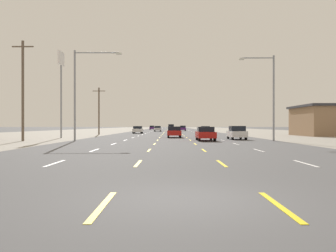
# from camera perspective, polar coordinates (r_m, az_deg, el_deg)

# --- Properties ---
(ground_plane) EXTENTS (572.00, 572.00, 0.00)m
(ground_plane) POSITION_cam_1_polar(r_m,az_deg,el_deg) (73.28, 0.66, -1.15)
(ground_plane) COLOR #4C4C4F
(lot_apron_left) EXTENTS (28.00, 440.00, 0.01)m
(lot_apron_left) POSITION_cam_1_polar(r_m,az_deg,el_deg) (77.22, -18.04, -1.09)
(lot_apron_left) COLOR gray
(lot_apron_left) RESTS_ON ground
(lot_apron_right) EXTENTS (28.00, 440.00, 0.01)m
(lot_apron_right) POSITION_cam_1_polar(r_m,az_deg,el_deg) (77.48, 19.29, -1.09)
(lot_apron_right) COLOR gray
(lot_apron_right) RESTS_ON ground
(lane_markings) EXTENTS (10.64, 227.60, 0.01)m
(lane_markings) POSITION_cam_1_polar(r_m,az_deg,el_deg) (111.78, 0.55, -0.72)
(lane_markings) COLOR white
(lane_markings) RESTS_ON ground
(signal_span_wire) EXTENTS (25.76, 0.52, 9.79)m
(signal_span_wire) POSITION_cam_1_polar(r_m,az_deg,el_deg) (15.12, 1.83, 16.28)
(signal_span_wire) COLOR brown
(signal_span_wire) RESTS_ON ground
(sedan_inner_right_nearest) EXTENTS (1.80, 4.50, 1.46)m
(sedan_inner_right_nearest) POSITION_cam_1_polar(r_m,az_deg,el_deg) (35.79, 6.28, -1.25)
(sedan_inner_right_nearest) COLOR red
(sedan_inner_right_nearest) RESTS_ON ground
(hatchback_far_right_near) EXTENTS (1.72, 3.90, 1.54)m
(hatchback_far_right_near) POSITION_cam_1_polar(r_m,az_deg,el_deg) (39.56, 11.43, -1.08)
(hatchback_far_right_near) COLOR white
(hatchback_far_right_near) RESTS_ON ground
(sedan_center_turn_mid) EXTENTS (1.80, 4.50, 1.46)m
(sedan_center_turn_mid) POSITION_cam_1_polar(r_m,az_deg,el_deg) (45.08, 1.04, -0.97)
(sedan_center_turn_mid) COLOR red
(sedan_center_turn_mid) RESTS_ON ground
(sedan_far_left_midfar) EXTENTS (1.80, 4.50, 1.46)m
(sedan_far_left_midfar) POSITION_cam_1_polar(r_m,az_deg,el_deg) (68.38, -5.07, -0.61)
(sedan_far_left_midfar) COLOR white
(sedan_far_left_midfar) RESTS_ON ground
(sedan_far_right_far) EXTENTS (1.80, 4.50, 1.46)m
(sedan_far_right_far) POSITION_cam_1_polar(r_m,az_deg,el_deg) (71.17, 6.26, -0.58)
(sedan_far_right_far) COLOR silver
(sedan_far_right_far) RESTS_ON ground
(sedan_inner_left_farther) EXTENTS (1.80, 4.50, 1.46)m
(sedan_inner_left_farther) POSITION_cam_1_polar(r_m,az_deg,el_deg) (90.13, -1.74, -0.44)
(sedan_inner_left_farther) COLOR silver
(sedan_inner_left_farther) RESTS_ON ground
(hatchback_inner_right_farthest) EXTENTS (1.72, 3.90, 1.54)m
(hatchback_inner_right_farthest) POSITION_cam_1_polar(r_m,az_deg,el_deg) (99.46, 2.49, -0.37)
(hatchback_inner_right_farthest) COLOR #4C196B
(hatchback_inner_right_farthest) RESTS_ON ground
(suv_center_turn_distant_a) EXTENTS (1.98, 4.90, 1.98)m
(suv_center_turn_distant_a) POSITION_cam_1_polar(r_m,az_deg,el_deg) (112.59, 0.52, -0.19)
(suv_center_turn_distant_a) COLOR black
(suv_center_turn_distant_a) RESTS_ON ground
(hatchback_far_left_distant_b) EXTENTS (1.72, 3.90, 1.54)m
(hatchback_far_left_distant_b) POSITION_cam_1_polar(r_m,az_deg,el_deg) (126.11, -2.69, -0.27)
(hatchback_far_left_distant_b) COLOR #4C196B
(hatchback_far_left_distant_b) RESTS_ON ground
(pole_sign_left_row_1) EXTENTS (0.24, 2.02, 11.04)m
(pole_sign_left_row_1) POSITION_cam_1_polar(r_m,az_deg,el_deg) (46.04, -17.45, 8.40)
(pole_sign_left_row_1) COLOR gray
(pole_sign_left_row_1) RESTS_ON ground
(streetlight_left_row_0) EXTENTS (4.88, 0.26, 9.28)m
(streetlight_left_row_0) POSITION_cam_1_polar(r_m,az_deg,el_deg) (36.12, -14.47, 6.28)
(streetlight_left_row_0) COLOR gray
(streetlight_left_row_0) RESTS_ON ground
(streetlight_right_row_0) EXTENTS (3.63, 0.26, 8.73)m
(streetlight_right_row_0) POSITION_cam_1_polar(r_m,az_deg,el_deg) (36.35, 16.70, 5.55)
(streetlight_right_row_0) COLOR gray
(streetlight_right_row_0) RESTS_ON ground
(utility_pole_left_row_0) EXTENTS (2.20, 0.26, 10.25)m
(utility_pole_left_row_0) POSITION_cam_1_polar(r_m,az_deg,el_deg) (37.98, -23.11, 5.72)
(utility_pole_left_row_0) COLOR brown
(utility_pole_left_row_0) RESTS_ON ground
(utility_pole_left_row_1) EXTENTS (2.20, 0.26, 8.29)m
(utility_pole_left_row_1) POSITION_cam_1_polar(r_m,az_deg,el_deg) (61.49, -11.48, 2.65)
(utility_pole_left_row_1) COLOR brown
(utility_pole_left_row_1) RESTS_ON ground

